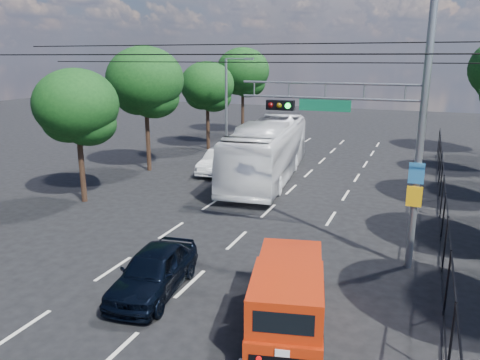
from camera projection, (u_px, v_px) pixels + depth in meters
The scene contains 14 objects.
ground at pixel (115, 354), 11.56m from camera, with size 120.00×120.00×0.00m, color black.
lane_markings at pixel (281, 199), 24.13m from camera, with size 6.12×38.00×0.01m.
signal_mast at pixel (384, 115), 15.50m from camera, with size 6.43×0.39×9.50m.
streetlight_left at pixel (228, 104), 32.58m from camera, with size 2.09×0.22×7.08m.
utility_wires at pixel (245, 54), 17.64m from camera, with size 22.00×5.04×0.74m.
fence_right at pixel (443, 208), 19.49m from camera, with size 0.06×34.03×2.00m.
tree_left_b at pixel (77, 111), 22.69m from camera, with size 4.08×4.08×6.63m.
tree_left_c at pixel (146, 86), 28.98m from camera, with size 4.80×4.80×7.80m.
tree_left_d at pixel (208, 89), 36.19m from camera, with size 4.20×4.20×6.83m.
tree_left_e at pixel (243, 75), 43.24m from camera, with size 4.92×4.92×7.99m.
red_pickup at pixel (288, 292), 12.57m from camera, with size 2.84×5.24×1.86m.
navy_hatchback at pixel (154, 271), 14.45m from camera, with size 1.70×4.22×1.44m, color black.
white_bus at pixel (267, 151), 27.74m from camera, with size 2.89×12.36×3.44m, color white.
white_van at pixel (220, 161), 29.55m from camera, with size 1.55×4.45×1.47m, color silver.
Camera 1 is at (6.63, -8.20, 7.12)m, focal length 35.00 mm.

